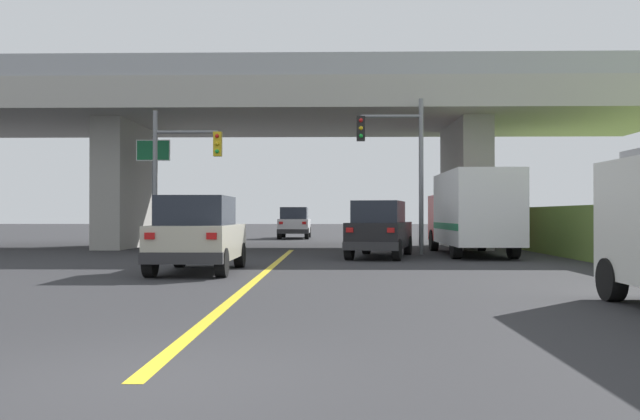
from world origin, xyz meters
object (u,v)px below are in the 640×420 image
Objects in this scene: traffic_signal_farside at (177,165)px; highway_sign at (153,168)px; suv_crossing at (380,229)px; traffic_signal_nearside at (401,156)px; suv_lead at (198,234)px; box_truck at (472,212)px; sedan_oncoming at (295,223)px.

traffic_signal_farside reaches higher than highway_sign.
traffic_signal_nearside is at bearing 75.11° from suv_crossing.
suv_lead is 9.05m from traffic_signal_farside.
suv_lead is at bearing -117.83° from suv_crossing.
highway_sign is at bearing 165.66° from traffic_signal_nearside.
box_truck is (3.59, 1.35, 0.62)m from suv_crossing.
sedan_oncoming is at bearing 70.56° from highway_sign.
traffic_signal_nearside is at bearing 170.27° from box_truck.
suv_lead is 0.71× the size of traffic_signal_nearside.
suv_lead and sedan_oncoming have the same top height.
suv_lead is at bearing -73.01° from traffic_signal_farside.
box_truck is at bearing -3.63° from traffic_signal_farside.
suv_crossing is 19.68m from sedan_oncoming.
suv_crossing is at bearing -159.32° from box_truck.
suv_crossing is (5.27, 6.25, 0.00)m from suv_lead.
suv_lead is at bearing -92.41° from sedan_oncoming.
suv_crossing is at bearing -77.68° from sedan_oncoming.
box_truck reaches higher than sedan_oncoming.
traffic_signal_nearside is 1.22× the size of highway_sign.
suv_crossing is 0.88× the size of traffic_signal_farside.
traffic_signal_nearside is at bearing 52.42° from suv_lead.
sedan_oncoming is (-4.20, 19.23, 0.00)m from suv_crossing.
traffic_signal_farside is (-3.62, -17.15, 2.47)m from sedan_oncoming.
highway_sign reaches higher than suv_crossing.
traffic_signal_farside is (-11.40, 0.72, 1.85)m from box_truck.
box_truck is 1.50× the size of highway_sign.
traffic_signal_nearside is 10.68m from highway_sign.
traffic_signal_farside is at bearing 106.99° from suv_lead.
suv_crossing is 10.72m from highway_sign.
highway_sign is (-4.14, 10.70, 2.55)m from suv_lead.
suv_crossing is 3.88m from box_truck.
box_truck reaches higher than suv_lead.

